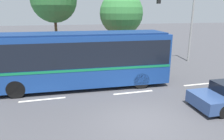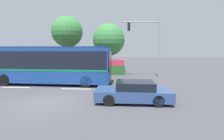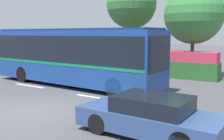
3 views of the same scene
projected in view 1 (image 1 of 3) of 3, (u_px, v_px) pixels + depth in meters
The scene contains 9 objects.
ground_plane at pixel (142, 121), 8.82m from camera, with size 140.00×140.00×0.00m, color #444449.
city_bus at pixel (76, 57), 12.43m from camera, with size 11.47×3.04×3.36m.
traffic_light_pole at pixel (182, 15), 18.18m from camera, with size 4.43×0.24×6.47m.
flowering_hedge at pixel (100, 52), 19.06m from camera, with size 8.87×1.20×1.86m.
street_tree_left at pixel (54, 0), 19.76m from camera, with size 4.43×4.43×7.92m.
street_tree_centre at pixel (121, 13), 19.55m from camera, with size 4.14×4.14×6.47m.
lane_stripe_near at pixel (200, 84), 13.33m from camera, with size 2.40×0.16×0.01m, color silver.
lane_stripe_mid at pixel (133, 92), 11.96m from camera, with size 2.40×0.16×0.01m, color silver.
lane_stripe_far at pixel (43, 100), 10.97m from camera, with size 2.40×0.16×0.01m, color silver.
Camera 1 is at (-3.20, -7.31, 4.54)m, focal length 32.87 mm.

